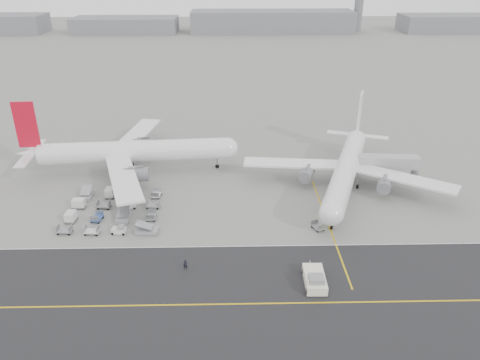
{
  "coord_description": "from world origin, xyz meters",
  "views": [
    {
      "loc": [
        10.58,
        -74.43,
        48.6
      ],
      "look_at": [
        12.51,
        12.0,
        6.72
      ],
      "focal_mm": 35.0,
      "sensor_mm": 36.0,
      "label": 1
    }
  ],
  "objects_px": {
    "pushback_tug": "(315,279)",
    "jet_bridge": "(384,163)",
    "control_tower": "(359,6)",
    "airliner_b": "(347,168)",
    "airliner_a": "(130,151)",
    "ground_crew_a": "(185,265)"
  },
  "relations": [
    {
      "from": "jet_bridge",
      "to": "airliner_a",
      "type": "bearing_deg",
      "value": 179.55
    },
    {
      "from": "pushback_tug",
      "to": "jet_bridge",
      "type": "distance_m",
      "value": 44.61
    },
    {
      "from": "airliner_a",
      "to": "jet_bridge",
      "type": "distance_m",
      "value": 60.87
    },
    {
      "from": "airliner_b",
      "to": "airliner_a",
      "type": "bearing_deg",
      "value": -170.6
    },
    {
      "from": "control_tower",
      "to": "ground_crew_a",
      "type": "bearing_deg",
      "value": -109.54
    },
    {
      "from": "pushback_tug",
      "to": "jet_bridge",
      "type": "height_order",
      "value": "jet_bridge"
    },
    {
      "from": "control_tower",
      "to": "airliner_b",
      "type": "bearing_deg",
      "value": -104.52
    },
    {
      "from": "airliner_b",
      "to": "jet_bridge",
      "type": "relative_size",
      "value": 2.68
    },
    {
      "from": "control_tower",
      "to": "pushback_tug",
      "type": "height_order",
      "value": "control_tower"
    },
    {
      "from": "airliner_b",
      "to": "jet_bridge",
      "type": "xyz_separation_m",
      "value": [
        9.55,
        3.2,
        -0.32
      ]
    },
    {
      "from": "airliner_b",
      "to": "pushback_tug",
      "type": "height_order",
      "value": "airliner_b"
    },
    {
      "from": "control_tower",
      "to": "airliner_b",
      "type": "distance_m",
      "value": 251.6
    },
    {
      "from": "control_tower",
      "to": "pushback_tug",
      "type": "distance_m",
      "value": 289.07
    },
    {
      "from": "control_tower",
      "to": "airliner_b",
      "type": "height_order",
      "value": "control_tower"
    },
    {
      "from": "airliner_b",
      "to": "pushback_tug",
      "type": "xyz_separation_m",
      "value": [
        -12.9,
        -35.2,
        -3.81
      ]
    },
    {
      "from": "control_tower",
      "to": "ground_crew_a",
      "type": "distance_m",
      "value": 291.15
    },
    {
      "from": "pushback_tug",
      "to": "jet_bridge",
      "type": "relative_size",
      "value": 0.51
    },
    {
      "from": "control_tower",
      "to": "ground_crew_a",
      "type": "relative_size",
      "value": 15.92
    },
    {
      "from": "airliner_b",
      "to": "control_tower",
      "type": "bearing_deg",
      "value": 95.73
    },
    {
      "from": "airliner_b",
      "to": "pushback_tug",
      "type": "distance_m",
      "value": 37.68
    },
    {
      "from": "control_tower",
      "to": "pushback_tug",
      "type": "relative_size",
      "value": 3.48
    },
    {
      "from": "airliner_b",
      "to": "ground_crew_a",
      "type": "distance_m",
      "value": 46.14
    }
  ]
}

